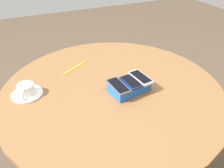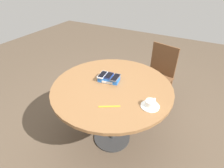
% 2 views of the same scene
% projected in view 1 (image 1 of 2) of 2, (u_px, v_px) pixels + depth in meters
% --- Properties ---
extents(round_table, '(1.15, 1.15, 0.75)m').
position_uv_depth(round_table, '(112.00, 101.00, 1.20)').
color(round_table, '#2D2D2D').
rests_on(round_table, ground_plane).
extents(phone_box, '(0.22, 0.15, 0.05)m').
position_uv_depth(phone_box, '(129.00, 87.00, 1.10)').
color(phone_box, blue).
rests_on(phone_box, round_table).
extents(phone_white, '(0.08, 0.15, 0.01)m').
position_uv_depth(phone_white, '(141.00, 77.00, 1.12)').
color(phone_white, silver).
rests_on(phone_white, phone_box).
extents(phone_navy, '(0.07, 0.13, 0.01)m').
position_uv_depth(phone_navy, '(131.00, 82.00, 1.08)').
color(phone_navy, navy).
rests_on(phone_navy, phone_box).
extents(phone_gray, '(0.07, 0.15, 0.01)m').
position_uv_depth(phone_gray, '(118.00, 86.00, 1.06)').
color(phone_gray, '#515156').
rests_on(phone_gray, phone_box).
extents(saucer, '(0.15, 0.15, 0.01)m').
position_uv_depth(saucer, '(27.00, 94.00, 1.09)').
color(saucer, white).
rests_on(saucer, round_table).
extents(coffee_cup, '(0.08, 0.11, 0.05)m').
position_uv_depth(coffee_cup, '(26.00, 89.00, 1.07)').
color(coffee_cup, white).
rests_on(coffee_cup, saucer).
extents(lanyard_strap, '(0.16, 0.10, 0.00)m').
position_uv_depth(lanyard_strap, '(75.00, 68.00, 1.31)').
color(lanyard_strap, orange).
rests_on(lanyard_strap, round_table).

